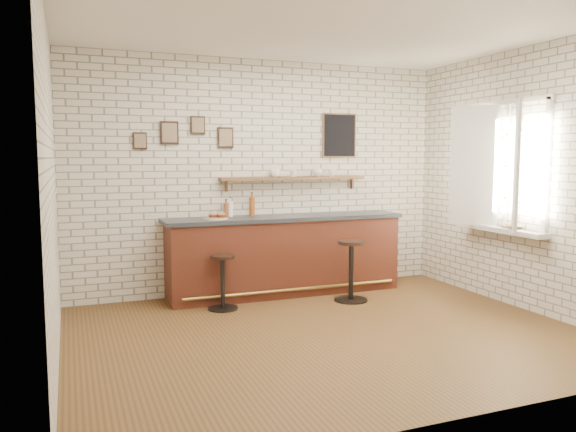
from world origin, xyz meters
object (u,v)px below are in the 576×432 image
Objects in this scene: sandwich_plate at (216,219)px; bar_stool_left at (223,280)px; book_upper at (507,226)px; condiment_bottle_yellow at (252,209)px; bitters_bottle_brown at (226,210)px; bitters_bottle_white at (230,209)px; shelf_cup_d at (332,172)px; bar_counter at (285,255)px; bar_stool_right at (351,269)px; shelf_cup_b at (293,173)px; shelf_cup_c at (318,173)px; bitters_bottle_amber at (252,206)px; shelf_cup_a at (275,173)px; ciabatta_sandwich at (217,215)px; book_lower at (505,227)px.

bar_stool_left is (-0.03, -0.39, -0.68)m from sandwich_plate.
book_upper is (3.09, -1.49, -0.06)m from sandwich_plate.
bitters_bottle_brown is at bearing 180.00° from condiment_bottle_yellow.
bitters_bottle_white is 2.28× the size of shelf_cup_d.
bar_counter is 14.81× the size of book_upper.
bar_stool_right is at bearing -94.51° from shelf_cup_d.
condiment_bottle_yellow is at bearing 0.00° from bitters_bottle_brown.
bitters_bottle_white is 1.69m from bar_stool_right.
shelf_cup_b is 2.71m from book_upper.
shelf_cup_c is at bearing 166.55° from book_upper.
shelf_cup_d is at bearing 0.75° from bitters_bottle_brown.
bitters_bottle_amber is at bearing 179.49° from book_upper.
sandwich_plate is 0.93× the size of bitters_bottle_amber.
shelf_cup_a is at bearing 16.61° from sandwich_plate.
bar_stool_left is at bearing 170.72° from shelf_cup_b.
ciabatta_sandwich is 0.82m from bar_stool_left.
shelf_cup_c is at bearing 143.55° from book_lower.
bitters_bottle_amber reaches higher than ciabatta_sandwich.
bitters_bottle_brown is 1.72× the size of shelf_cup_c.
bar_counter is 28.53× the size of shelf_cup_d.
bar_stool_left is at bearing -96.31° from ciabatta_sandwich.
condiment_bottle_yellow is at bearing 91.93° from shelf_cup_c.
bitters_bottle_white is 0.39× the size of bar_stool_left.
shelf_cup_d is at bearing 139.69° from book_lower.
shelf_cup_c is (0.35, 0.00, 0.01)m from shelf_cup_b.
bitters_bottle_amber is 2.77× the size of shelf_cup_d.
shelf_cup_c reaches higher than bitters_bottle_brown.
shelf_cup_a reaches higher than bitters_bottle_amber.
shelf_cup_d reaches higher than shelf_cup_b.
ciabatta_sandwich is at bearing 83.69° from bar_stool_left.
shelf_cup_b is at bearing 29.44° from bar_stool_left.
shelf_cup_b is at bearing 1.92° from condiment_bottle_yellow.
shelf_cup_b is (0.92, 0.02, 0.44)m from bitters_bottle_brown.
bar_counter is 1.30m from shelf_cup_d.
shelf_cup_c and shelf_cup_d have the same top height.
bar_stool_right is at bearing -74.34° from shelf_cup_a.
bitters_bottle_amber is 1.15m from bar_stool_left.
book_lower is at bearing 123.39° from book_upper.
bitters_bottle_brown is at bearing -180.00° from bitters_bottle_amber.
shelf_cup_b is at bearing 12.99° from ciabatta_sandwich.
sandwich_plate is 3.43m from book_upper.
book_upper is at bearing -136.10° from shelf_cup_c.
bar_counter is 2.69m from book_lower.
ciabatta_sandwich reaches higher than sandwich_plate.
condiment_bottle_yellow reaches higher than book_lower.
condiment_bottle_yellow is 1.03m from shelf_cup_c.
shelf_cup_a is 1.22× the size of shelf_cup_d.
shelf_cup_d is (1.14, 0.02, 0.45)m from condiment_bottle_yellow.
shelf_cup_c is 2.46m from book_upper.
ciabatta_sandwich is 1.59× the size of shelf_cup_c.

